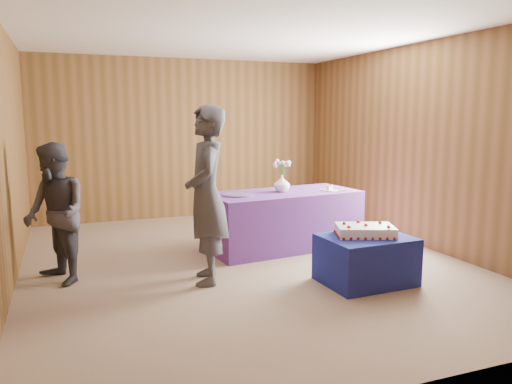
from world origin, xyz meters
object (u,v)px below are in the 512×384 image
cake_table (366,260)px  guest_left (206,195)px  guest_right (55,214)px  serving_table (283,220)px  vase (282,184)px  sheet_cake (365,231)px

cake_table → guest_left: bearing=155.3°
cake_table → guest_left: size_ratio=0.48×
guest_right → serving_table: bearing=75.8°
cake_table → serving_table: bearing=95.8°
cake_table → vase: vase is taller
serving_table → guest_right: bearing=-177.3°
guest_left → sheet_cake: bearing=80.8°
serving_table → guest_right: size_ratio=1.35×
cake_table → serving_table: serving_table is taller
cake_table → serving_table: size_ratio=0.45×
cake_table → guest_right: bearing=156.8°
cake_table → guest_right: guest_right is taller
vase → guest_right: size_ratio=0.15×
serving_table → vase: size_ratio=9.09×
sheet_cake → guest_right: size_ratio=0.49×
vase → guest_right: bearing=-170.2°
vase → guest_right: (-2.78, -0.48, -0.12)m
cake_table → sheet_cake: bearing=79.9°
sheet_cake → guest_left: 1.70m
serving_table → guest_right: guest_right is taller
guest_right → sheet_cake: bearing=46.1°
serving_table → vase: bearing=113.4°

